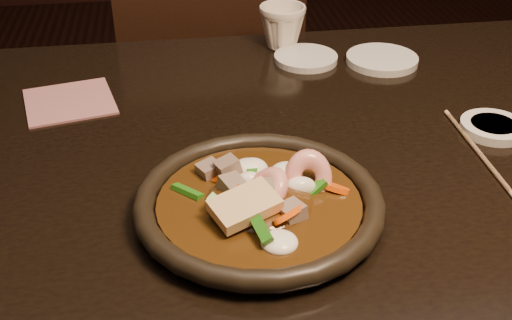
{
  "coord_description": "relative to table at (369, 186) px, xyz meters",
  "views": [
    {
      "loc": [
        -0.29,
        -0.77,
        1.23
      ],
      "look_at": [
        -0.19,
        -0.1,
        0.8
      ],
      "focal_mm": 45.0,
      "sensor_mm": 36.0,
      "label": 1
    }
  ],
  "objects": [
    {
      "name": "tea_cup",
      "position": [
        -0.07,
        0.38,
        0.12
      ],
      "size": [
        0.11,
        0.1,
        0.09
      ],
      "primitive_type": "imported",
      "rotation": [
        0.0,
        0.0,
        -0.27
      ],
      "color": "beige",
      "rests_on": "table"
    },
    {
      "name": "soy_dish",
      "position": [
        0.19,
        0.01,
        0.08
      ],
      "size": [
        0.1,
        0.1,
        0.01
      ],
      "primitive_type": "cylinder",
      "color": "silver",
      "rests_on": "table"
    },
    {
      "name": "plate",
      "position": [
        -0.19,
        -0.14,
        0.09
      ],
      "size": [
        0.31,
        0.31,
        0.03
      ],
      "color": "black",
      "rests_on": "table"
    },
    {
      "name": "chair",
      "position": [
        -0.2,
        0.71,
        -0.16
      ],
      "size": [
        0.49,
        0.49,
        0.94
      ],
      "rotation": [
        0.0,
        0.0,
        3.24
      ],
      "color": "black",
      "rests_on": "floor"
    },
    {
      "name": "table",
      "position": [
        0.0,
        0.0,
        0.0
      ],
      "size": [
        1.6,
        0.9,
        0.75
      ],
      "color": "black",
      "rests_on": "floor"
    },
    {
      "name": "stirfry",
      "position": [
        -0.19,
        -0.14,
        0.1
      ],
      "size": [
        0.24,
        0.2,
        0.07
      ],
      "color": "#341E09",
      "rests_on": "plate"
    },
    {
      "name": "saucer_left",
      "position": [
        -0.04,
        0.31,
        0.08
      ],
      "size": [
        0.12,
        0.12,
        0.01
      ],
      "primitive_type": "cylinder",
      "color": "silver",
      "rests_on": "table"
    },
    {
      "name": "napkin",
      "position": [
        -0.46,
        0.2,
        0.08
      ],
      "size": [
        0.16,
        0.16,
        0.0
      ],
      "primitive_type": "cube",
      "rotation": [
        0.0,
        0.0,
        0.21
      ],
      "color": "#A56566",
      "rests_on": "table"
    },
    {
      "name": "saucer_right",
      "position": [
        0.1,
        0.28,
        0.08
      ],
      "size": [
        0.13,
        0.13,
        0.01
      ],
      "primitive_type": "cylinder",
      "color": "silver",
      "rests_on": "table"
    },
    {
      "name": "chopsticks",
      "position": [
        0.14,
        -0.05,
        0.08
      ],
      "size": [
        0.01,
        0.23,
        0.01
      ],
      "rotation": [
        0.0,
        0.0,
        -0.02
      ],
      "color": "tan",
      "rests_on": "table"
    }
  ]
}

